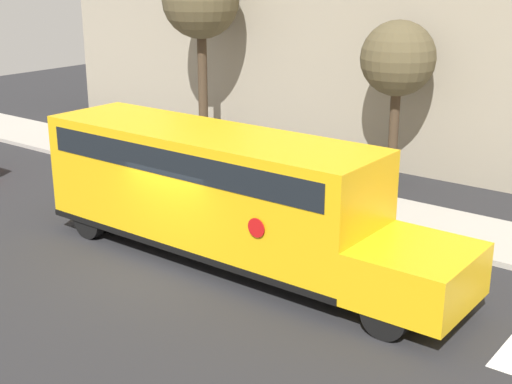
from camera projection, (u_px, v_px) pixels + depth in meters
ground_plane at (167, 268)px, 17.49m from camera, size 60.00×60.00×0.00m
sidewalk_strip at (312, 198)px, 22.37m from camera, size 44.00×3.00×0.15m
building_backdrop at (415, 7)px, 25.56m from camera, size 32.00×4.00×11.19m
school_bus at (221, 189)px, 17.48m from camera, size 11.37×2.57×3.24m
tree_near_sidewalk at (201, 2)px, 26.63m from camera, size 2.92×2.92×7.26m
tree_far_sidewalk at (398, 60)px, 22.75m from camera, size 2.43×2.43×5.43m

